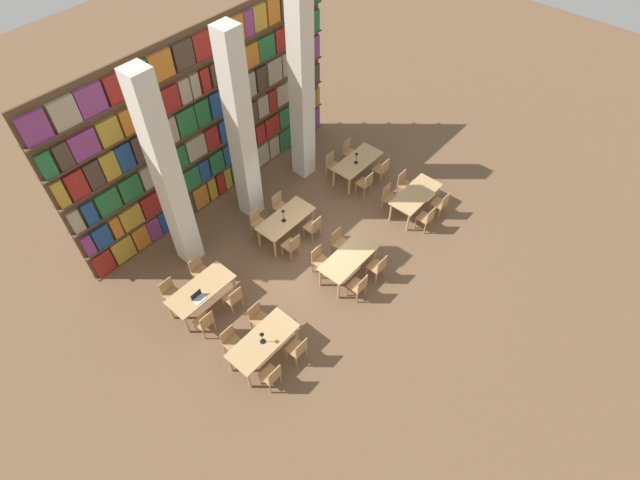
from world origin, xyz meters
name	(u,v)px	position (x,y,z in m)	size (l,w,h in m)	color
ground_plane	(317,253)	(0.00, 0.00, 0.00)	(40.00, 40.00, 0.00)	brown
bookshelf_bank	(210,123)	(0.02, 4.10, 2.65)	(9.57, 0.35, 5.50)	brown
pillar_left	(168,178)	(-2.46, 2.74, 3.00)	(0.55, 0.55, 6.00)	silver
pillar_center	(241,132)	(0.00, 2.74, 3.00)	(0.55, 0.55, 6.00)	silver
pillar_right	(302,94)	(2.46, 2.74, 3.00)	(0.55, 0.55, 6.00)	silver
reading_table_0	(263,342)	(-3.35, -1.20, 0.65)	(1.80, 0.81, 0.75)	tan
chair_0	(272,376)	(-3.78, -1.89, 0.48)	(0.42, 0.40, 0.88)	tan
chair_1	(231,341)	(-3.78, -0.51, 0.48)	(0.42, 0.40, 0.88)	tan
chair_2	(298,349)	(-2.86, -1.89, 0.48)	(0.42, 0.40, 0.88)	tan
chair_3	(258,317)	(-2.86, -0.51, 0.48)	(0.42, 0.40, 0.88)	tan
desk_lamp_0	(262,336)	(-3.37, -1.23, 1.01)	(0.14, 0.14, 0.40)	black
reading_table_1	(349,259)	(0.01, -1.16, 0.65)	(1.80, 0.81, 0.75)	tan
chair_4	(359,286)	(-0.42, -1.84, 0.48)	(0.42, 0.40, 0.88)	tan
chair_5	(320,260)	(-0.42, -0.47, 0.48)	(0.42, 0.40, 0.88)	tan
chair_6	(378,267)	(0.44, -1.84, 0.48)	(0.42, 0.40, 0.88)	tan
chair_7	(339,242)	(0.44, -0.47, 0.48)	(0.42, 0.40, 0.88)	tan
reading_table_2	(416,196)	(3.30, -1.16, 0.65)	(1.80, 0.81, 0.75)	tan
chair_8	(427,218)	(2.89, -1.85, 0.48)	(0.42, 0.40, 0.88)	tan
chair_9	(389,197)	(2.89, -0.47, 0.48)	(0.42, 0.40, 0.88)	tan
chair_10	(441,203)	(3.70, -1.85, 0.48)	(0.42, 0.40, 0.88)	tan
chair_11	(404,183)	(3.70, -0.47, 0.48)	(0.42, 0.40, 0.88)	tan
reading_table_3	(201,291)	(-3.34, 1.09, 0.65)	(1.80, 0.81, 0.75)	tan
chair_12	(205,322)	(-3.84, 0.40, 0.48)	(0.42, 0.40, 0.88)	tan
chair_13	(171,292)	(-3.84, 1.78, 0.48)	(0.42, 0.40, 0.88)	tan
chair_14	(234,298)	(-2.87, 0.40, 0.48)	(0.42, 0.40, 0.88)	tan
chair_15	(199,270)	(-2.87, 1.78, 0.48)	(0.42, 0.40, 0.88)	tan
laptop	(198,298)	(-3.58, 0.88, 0.79)	(0.32, 0.22, 0.21)	silver
reading_table_4	(286,220)	(-0.06, 1.16, 0.65)	(1.80, 0.81, 0.75)	tan
chair_16	(292,245)	(-0.54, 0.47, 0.48)	(0.42, 0.40, 0.88)	tan
chair_17	(258,222)	(-0.54, 1.85, 0.48)	(0.42, 0.40, 0.88)	tan
chair_18	(314,227)	(0.39, 0.47, 0.48)	(0.42, 0.40, 0.88)	tan
chair_19	(280,205)	(0.39, 1.85, 0.48)	(0.42, 0.40, 0.88)	tan
desk_lamp_1	(283,213)	(-0.17, 1.12, 1.05)	(0.14, 0.14, 0.46)	black
reading_table_5	(357,163)	(3.36, 1.16, 0.65)	(1.80, 0.81, 0.75)	tan
chair_20	(366,183)	(2.91, 0.48, 0.48)	(0.42, 0.40, 0.88)	tan
chair_21	(333,164)	(2.91, 1.85, 0.48)	(0.42, 0.40, 0.88)	tan
chair_22	(382,169)	(3.80, 0.48, 0.48)	(0.42, 0.40, 0.88)	tan
chair_23	(349,152)	(3.80, 1.85, 0.48)	(0.42, 0.40, 0.88)	tan
desk_lamp_2	(356,156)	(3.23, 1.13, 1.03)	(0.14, 0.14, 0.42)	black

